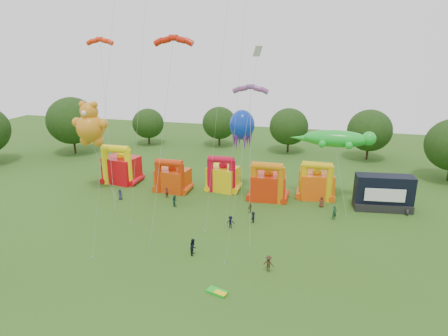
% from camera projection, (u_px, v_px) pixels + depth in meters
% --- Properties ---
extents(ground, '(160.00, 160.00, 0.00)m').
position_uv_depth(ground, '(152.00, 290.00, 38.58)').
color(ground, '#2D5016').
rests_on(ground, ground).
extents(tree_ring, '(120.78, 122.85, 12.07)m').
position_uv_depth(tree_ring, '(140.00, 228.00, 37.51)').
color(tree_ring, '#352314').
rests_on(tree_ring, ground).
extents(bouncy_castle_0, '(6.07, 5.22, 6.82)m').
position_uv_depth(bouncy_castle_0, '(121.00, 168.00, 67.62)').
color(bouncy_castle_0, red).
rests_on(bouncy_castle_0, ground).
extents(bouncy_castle_1, '(5.39, 4.59, 5.58)m').
position_uv_depth(bouncy_castle_1, '(172.00, 178.00, 63.81)').
color(bouncy_castle_1, '#D13F0B').
rests_on(bouncy_castle_1, ground).
extents(bouncy_castle_2, '(5.24, 4.54, 6.00)m').
position_uv_depth(bouncy_castle_2, '(223.00, 177.00, 64.03)').
color(bouncy_castle_2, yellow).
rests_on(bouncy_castle_2, ground).
extents(bouncy_castle_3, '(5.54, 4.61, 6.19)m').
position_uv_depth(bouncy_castle_3, '(268.00, 185.00, 60.33)').
color(bouncy_castle_3, red).
rests_on(bouncy_castle_3, ground).
extents(bouncy_castle_4, '(5.55, 4.76, 6.08)m').
position_uv_depth(bouncy_castle_4, '(316.00, 183.00, 60.94)').
color(bouncy_castle_4, '#F5580D').
rests_on(bouncy_castle_4, ground).
extents(stage_trailer, '(8.18, 3.82, 5.10)m').
position_uv_depth(stage_trailer, '(383.00, 193.00, 56.65)').
color(stage_trailer, black).
rests_on(stage_trailer, ground).
extents(teddy_bear_kite, '(8.05, 4.94, 14.61)m').
position_uv_depth(teddy_bear_kite, '(97.00, 149.00, 60.93)').
color(teddy_bear_kite, orange).
rests_on(teddy_bear_kite, ground).
extents(gecko_kite, '(12.28, 8.24, 10.81)m').
position_uv_depth(gecko_kite, '(338.00, 162.00, 57.60)').
color(gecko_kite, green).
rests_on(gecko_kite, ground).
extents(octopus_kite, '(3.86, 7.61, 13.20)m').
position_uv_depth(octopus_kite, '(242.00, 147.00, 61.07)').
color(octopus_kite, '#0B30AE').
rests_on(octopus_kite, ground).
extents(parafoil_kites, '(27.55, 16.56, 24.45)m').
position_uv_depth(parafoil_kites, '(153.00, 136.00, 53.80)').
color(parafoil_kites, red).
rests_on(parafoil_kites, ground).
extents(diamond_kites, '(17.27, 18.38, 40.18)m').
position_uv_depth(diamond_kites, '(190.00, 103.00, 46.99)').
color(diamond_kites, red).
rests_on(diamond_kites, ground).
extents(folded_kite_bundle, '(2.21, 1.56, 0.31)m').
position_uv_depth(folded_kite_bundle, '(217.00, 292.00, 38.12)').
color(folded_kite_bundle, green).
rests_on(folded_kite_bundle, ground).
extents(spectator_0, '(0.87, 0.64, 1.64)m').
position_uv_depth(spectator_0, '(120.00, 194.00, 60.61)').
color(spectator_0, '#282B42').
rests_on(spectator_0, ground).
extents(spectator_1, '(0.64, 0.72, 1.65)m').
position_uv_depth(spectator_1, '(167.00, 192.00, 61.38)').
color(spectator_1, '#56181B').
rests_on(spectator_1, ground).
extents(spectator_2, '(1.06, 1.04, 1.73)m').
position_uv_depth(spectator_2, '(175.00, 201.00, 58.08)').
color(spectator_2, '#193E2D').
rests_on(spectator_2, ground).
extents(spectator_3, '(1.11, 0.68, 1.66)m').
position_uv_depth(spectator_3, '(231.00, 222.00, 51.28)').
color(spectator_3, black).
rests_on(spectator_3, ground).
extents(spectator_4, '(0.69, 0.98, 1.54)m').
position_uv_depth(spectator_4, '(250.00, 208.00, 55.85)').
color(spectator_4, '#3C3618').
rests_on(spectator_4, ground).
extents(spectator_5, '(0.61, 1.47, 1.54)m').
position_uv_depth(spectator_5, '(253.00, 217.00, 52.92)').
color(spectator_5, '#202336').
rests_on(spectator_5, ground).
extents(spectator_6, '(0.84, 0.60, 1.62)m').
position_uv_depth(spectator_6, '(322.00, 202.00, 57.83)').
color(spectator_6, maroon).
rests_on(spectator_6, ground).
extents(spectator_7, '(0.84, 0.82, 1.94)m').
position_uv_depth(spectator_7, '(334.00, 213.00, 53.72)').
color(spectator_7, '#183C22').
rests_on(spectator_7, ground).
extents(spectator_8, '(0.80, 0.99, 1.92)m').
position_uv_depth(spectator_8, '(193.00, 247.00, 44.85)').
color(spectator_8, black).
rests_on(spectator_8, ground).
extents(spectator_9, '(1.26, 0.88, 1.78)m').
position_uv_depth(spectator_9, '(269.00, 263.00, 41.60)').
color(spectator_9, '#372416').
rests_on(spectator_9, ground).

